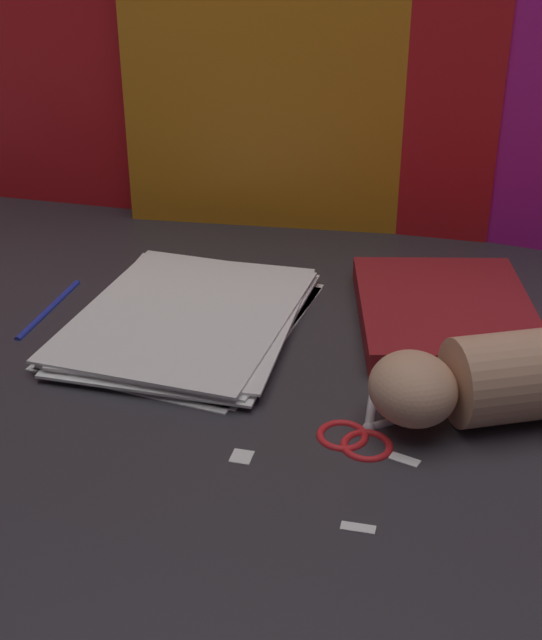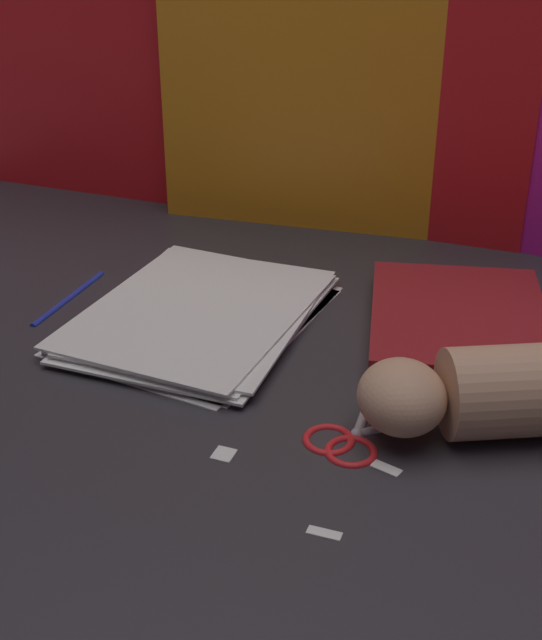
{
  "view_description": "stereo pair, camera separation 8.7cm",
  "coord_description": "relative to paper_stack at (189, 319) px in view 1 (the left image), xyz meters",
  "views": [
    {
      "loc": [
        0.2,
        -0.72,
        0.47
      ],
      "look_at": [
        -0.0,
        0.02,
        0.06
      ],
      "focal_mm": 50.0,
      "sensor_mm": 36.0,
      "label": 1
    },
    {
      "loc": [
        0.29,
        -0.69,
        0.47
      ],
      "look_at": [
        -0.0,
        0.02,
        0.06
      ],
      "focal_mm": 50.0,
      "sensor_mm": 36.0,
      "label": 2
    }
  ],
  "objects": [
    {
      "name": "ground_plane",
      "position": [
        0.12,
        -0.09,
        -0.01
      ],
      "size": [
        6.0,
        6.0,
        0.0
      ],
      "primitive_type": "plane",
      "color": "#2D2B30"
    },
    {
      "name": "backdrop_panel_left",
      "position": [
        -0.13,
        0.33,
        0.28
      ],
      "size": [
        0.87,
        0.04,
        0.57
      ],
      "color": "red",
      "rests_on": "ground_plane"
    },
    {
      "name": "backdrop_panel_center",
      "position": [
        0.11,
        0.33,
        0.27
      ],
      "size": [
        0.6,
        0.1,
        0.56
      ],
      "color": "orange",
      "rests_on": "ground_plane"
    },
    {
      "name": "paper_stack",
      "position": [
        0.0,
        0.0,
        0.0
      ],
      "size": [
        0.25,
        0.31,
        0.02
      ],
      "color": "white",
      "rests_on": "ground_plane"
    },
    {
      "name": "book_closed",
      "position": [
        0.27,
        0.08,
        0.0
      ],
      "size": [
        0.24,
        0.28,
        0.03
      ],
      "color": "maroon",
      "rests_on": "ground_plane"
    },
    {
      "name": "scissors",
      "position": [
        0.22,
        -0.14,
        -0.0
      ],
      "size": [
        0.12,
        0.14,
        0.01
      ],
      "color": "silver",
      "rests_on": "ground_plane"
    },
    {
      "name": "hand_forearm",
      "position": [
        0.35,
        -0.08,
        0.03
      ],
      "size": [
        0.28,
        0.2,
        0.08
      ],
      "color": "tan",
      "rests_on": "ground_plane"
    },
    {
      "name": "paper_scrap_near",
      "position": [
        0.24,
        -0.27,
        -0.01
      ],
      "size": [
        0.03,
        0.01,
        0.0
      ],
      "color": "white",
      "rests_on": "ground_plane"
    },
    {
      "name": "paper_scrap_mid",
      "position": [
        0.13,
        -0.21,
        -0.01
      ],
      "size": [
        0.02,
        0.02,
        0.0
      ],
      "color": "white",
      "rests_on": "ground_plane"
    },
    {
      "name": "paper_scrap_far",
      "position": [
        0.26,
        -0.18,
        -0.01
      ],
      "size": [
        0.03,
        0.02,
        0.0
      ],
      "color": "white",
      "rests_on": "ground_plane"
    },
    {
      "name": "pen",
      "position": [
        -0.17,
        -0.01,
        -0.01
      ],
      "size": [
        0.01,
        0.15,
        0.01
      ],
      "color": "#2333B2",
      "rests_on": "ground_plane"
    }
  ]
}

